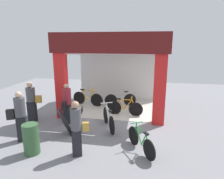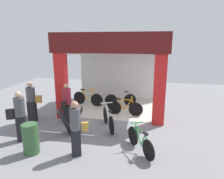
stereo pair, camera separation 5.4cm
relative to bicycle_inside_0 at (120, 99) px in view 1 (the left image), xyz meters
name	(u,v)px [view 1 (the left image)]	position (x,y,z in m)	size (l,w,h in m)	color
ground_plane	(109,120)	(-0.24, -1.97, -0.36)	(17.05, 17.05, 0.00)	gray
shop_facade	(115,71)	(-0.24, -0.44, 1.54)	(4.73, 3.55, 3.61)	beige
bicycle_inside_0	(120,99)	(0.00, 0.00, 0.00)	(1.57, 0.54, 0.89)	black
bicycle_inside_1	(88,98)	(-1.71, -0.17, 0.02)	(1.70, 0.53, 0.95)	black
bicycle_inside_2	(125,108)	(0.37, -1.26, 0.00)	(1.61, 0.44, 0.88)	black
bicycle_parked_0	(141,141)	(1.19, -4.20, -0.02)	(0.85, 1.32, 0.84)	black
bicycle_parked_1	(108,119)	(-0.09, -2.75, 0.02)	(0.74, 1.58, 0.94)	black
sandwich_board_sign	(71,121)	(-1.32, -3.43, 0.12)	(0.97, 0.72, 0.96)	black
pedestrian_0	(32,101)	(-3.31, -2.64, 0.53)	(0.63, 0.39, 1.69)	black
pedestrian_1	(20,116)	(-2.76, -4.20, 0.53)	(0.64, 0.45, 1.71)	black
pedestrian_2	(77,128)	(-0.63, -4.70, 0.49)	(0.56, 0.39, 1.66)	black
pedestrian_3	(67,103)	(-1.83, -2.54, 0.49)	(0.36, 0.58, 1.65)	black
trash_bin	(31,139)	(-2.00, -4.86, 0.11)	(0.46, 0.46, 0.93)	#335933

